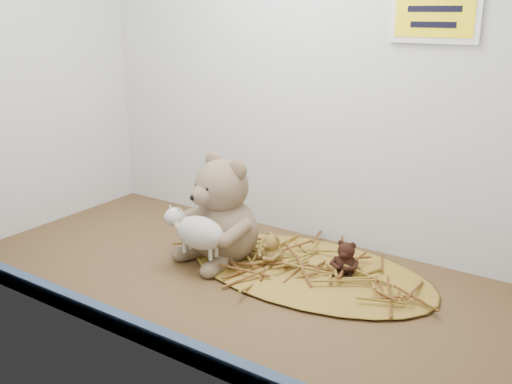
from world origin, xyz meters
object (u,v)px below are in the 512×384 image
Objects in this scene: toy_lamb at (200,233)px; mini_teddy_brown at (346,257)px; main_teddy at (224,208)px; mini_teddy_tan at (272,248)px.

toy_lamb is 2.08× the size of mini_teddy_brown.
mini_teddy_brown is (27.36, 6.51, -7.40)cm from main_teddy.
toy_lamb reaches higher than mini_teddy_tan.
toy_lamb is at bearing -115.43° from mini_teddy_tan.
toy_lamb is (0.00, -8.78, -2.96)cm from main_teddy.
mini_teddy_tan is at bearing -169.13° from mini_teddy_brown.
main_teddy is 1.57× the size of toy_lamb.
main_teddy is 9.27cm from toy_lamb.
mini_teddy_brown is at bearing 39.91° from mini_teddy_tan.
main_teddy reaches higher than mini_teddy_tan.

